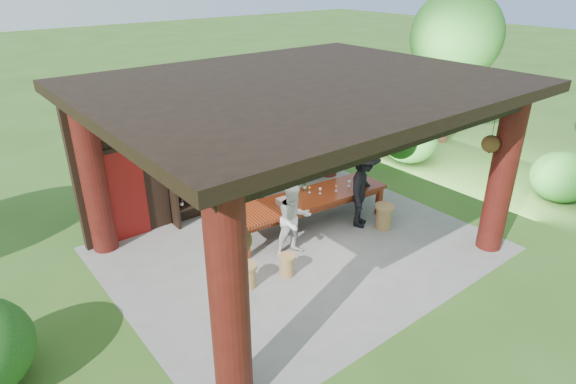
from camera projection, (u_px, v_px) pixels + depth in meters
ground at (300, 248)px, 10.04m from camera, size 90.00×90.00×0.00m
pavilion at (287, 147)px, 9.43m from camera, size 7.50×6.00×3.60m
wine_shelf at (217, 172)px, 11.08m from camera, size 2.33×0.35×2.05m
tasting_table at (308, 201)px, 10.60m from camera, size 3.87×1.33×0.75m
stool_near_left at (287, 265)px, 9.07m from camera, size 0.33×0.33×0.44m
stool_near_right at (384, 216)px, 10.69m from camera, size 0.44×0.44×0.57m
stool_far_left at (248, 275)px, 8.73m from camera, size 0.36×0.36×0.48m
host at (294, 181)px, 10.98m from camera, size 0.69×0.49×1.79m
guest_woman at (294, 220)px, 9.53m from camera, size 0.84×0.71×1.55m
guest_man at (363, 188)px, 10.57m from camera, size 1.37×1.22×1.84m
table_bottles at (299, 186)px, 10.70m from camera, size 0.42×0.15×0.31m
table_glasses at (329, 188)px, 10.80m from camera, size 1.01×0.38×0.15m
napkin_basket at (283, 201)px, 10.19m from camera, size 0.28×0.20×0.14m
shrubs at (337, 194)px, 11.13m from camera, size 13.89×9.89×1.36m
trees at (364, 61)px, 10.98m from camera, size 21.57×8.76×4.80m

